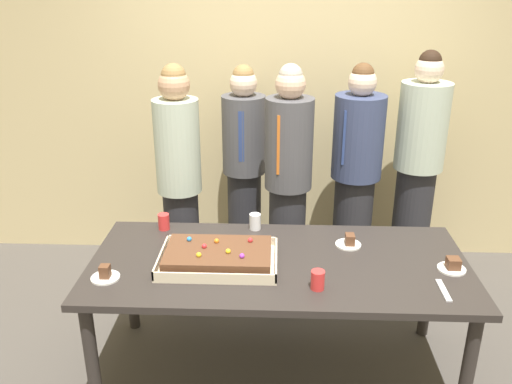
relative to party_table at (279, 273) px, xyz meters
The scene contains 16 objects.
ground_plane 0.67m from the party_table, ahead, with size 12.00×12.00×0.00m, color #4C4742.
interior_back_panel 1.80m from the party_table, 90.00° to the left, with size 8.00×0.12×3.00m, color #CCB784.
party_table is the anchor object (origin of this frame).
sheet_cake 0.35m from the party_table, behind, with size 0.64×0.43×0.11m.
plated_slice_near_left 0.93m from the party_table, 166.33° to the right, with size 0.15×0.15×0.08m.
plated_slice_near_right 0.94m from the party_table, ahead, with size 0.15×0.15×0.07m.
plated_slice_far_left 0.47m from the party_table, 26.43° to the left, with size 0.15×0.15×0.07m.
drink_cup_nearest 0.45m from the party_table, 110.18° to the left, with size 0.07×0.07×0.10m, color white.
drink_cup_middle 0.82m from the party_table, 152.14° to the left, with size 0.07×0.07×0.10m, color red.
drink_cup_far_end 0.36m from the party_table, 54.34° to the right, with size 0.07×0.07×0.10m, color red.
cake_server_utensil 0.87m from the party_table, 17.98° to the right, with size 0.03×0.20×0.01m, color silver.
person_serving_front 1.25m from the party_table, 102.37° to the left, with size 0.32×0.32×1.63m.
person_green_shirt_behind 1.22m from the party_table, 62.68° to the left, with size 0.36×0.36×1.67m.
person_striped_tie_right 1.06m from the party_table, 130.93° to the left, with size 0.30×0.30×1.70m.
person_far_right_suit 1.51m from the party_table, 47.84° to the left, with size 0.35×0.35×1.75m.
person_left_edge_reaching 0.89m from the party_table, 85.90° to the left, with size 0.32×0.32×1.69m.
Camera 1 is at (-0.02, -2.61, 2.21)m, focal length 37.70 mm.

